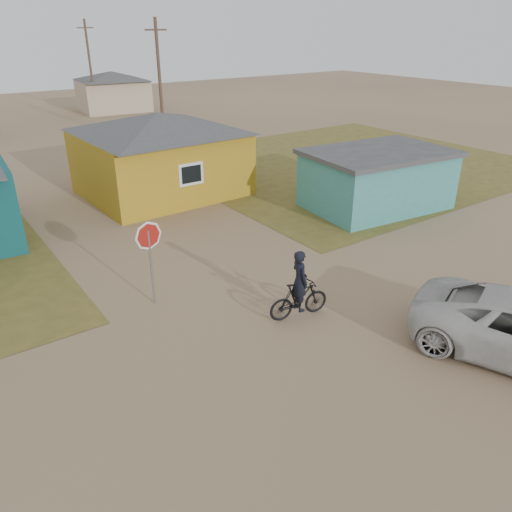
{
  "coord_description": "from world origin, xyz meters",
  "views": [
    {
      "loc": [
        -7.54,
        -8.09,
        7.67
      ],
      "look_at": [
        0.34,
        3.0,
        1.3
      ],
      "focal_mm": 35.0,
      "sensor_mm": 36.0,
      "label": 1
    }
  ],
  "objects": [
    {
      "name": "cyclist",
      "position": [
        0.57,
        1.22,
        0.75
      ],
      "size": [
        1.89,
        0.86,
        2.07
      ],
      "color": "black",
      "rests_on": "ground"
    },
    {
      "name": "shed_turquoise",
      "position": [
        9.5,
        6.5,
        1.31
      ],
      "size": [
        6.71,
        4.93,
        2.6
      ],
      "color": "teal",
      "rests_on": "ground"
    },
    {
      "name": "house_yellow",
      "position": [
        2.5,
        14.0,
        2.0
      ],
      "size": [
        7.72,
        6.76,
        3.9
      ],
      "color": "#B0871B",
      "rests_on": "ground"
    },
    {
      "name": "ground",
      "position": [
        0.0,
        0.0,
        0.0
      ],
      "size": [
        120.0,
        120.0,
        0.0
      ],
      "primitive_type": "plane",
      "color": "#907253"
    },
    {
      "name": "utility_pole_near",
      "position": [
        6.5,
        22.0,
        4.14
      ],
      "size": [
        1.4,
        0.2,
        8.0
      ],
      "color": "brown",
      "rests_on": "ground"
    },
    {
      "name": "grass_ne",
      "position": [
        14.0,
        13.0,
        0.01
      ],
      "size": [
        20.0,
        18.0,
        0.0
      ],
      "primitive_type": "cube",
      "color": "brown",
      "rests_on": "ground"
    },
    {
      "name": "house_beige_east",
      "position": [
        10.0,
        40.0,
        1.86
      ],
      "size": [
        6.95,
        6.05,
        3.6
      ],
      "color": "tan",
      "rests_on": "ground"
    },
    {
      "name": "utility_pole_far",
      "position": [
        7.5,
        38.0,
        4.14
      ],
      "size": [
        1.4,
        0.2,
        8.0
      ],
      "color": "brown",
      "rests_on": "ground"
    },
    {
      "name": "stop_sign",
      "position": [
        -2.48,
        4.3,
        1.92
      ],
      "size": [
        0.84,
        0.26,
        2.63
      ],
      "color": "gray",
      "rests_on": "ground"
    }
  ]
}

